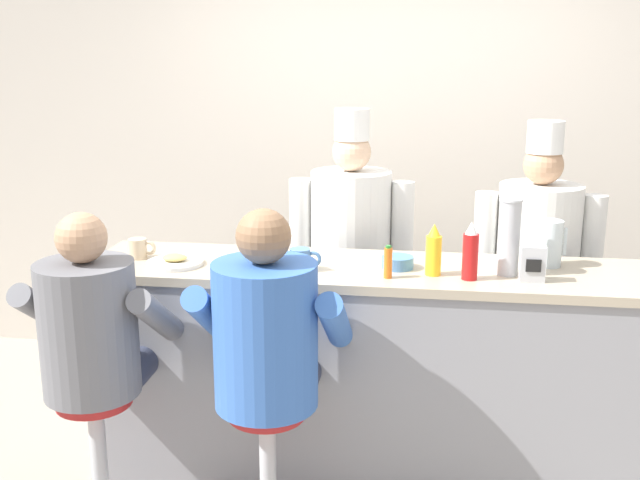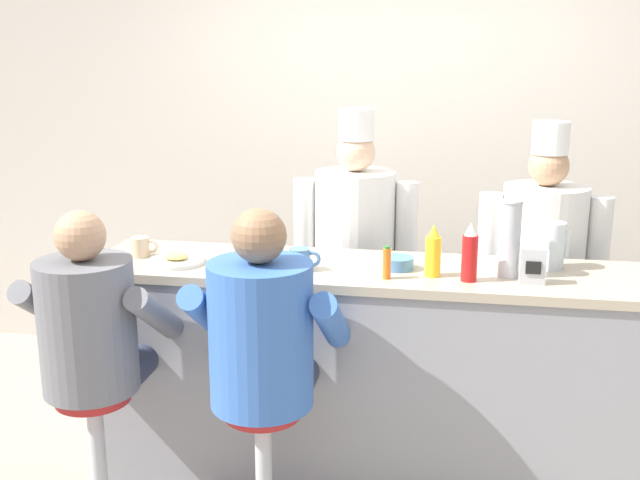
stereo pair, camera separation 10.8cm
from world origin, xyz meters
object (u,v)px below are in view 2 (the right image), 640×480
object	(u,v)px
napkin_dispenser_chrome	(533,266)
diner_seated_blue	(263,341)
coffee_mug_blue	(301,259)
cook_in_whites_near	(355,253)
mustard_bottle_yellow	(433,252)
hot_sauce_bottle_orange	(387,263)
cereal_bowl	(398,263)
cup_stack_steel	(509,238)
ketchup_bottle_red	(470,254)
breakfast_plate	(176,260)
cook_in_whites_far	(541,270)
diner_seated_grey	(92,333)
water_pitcher_clear	(552,245)
coffee_mug_tan	(141,247)

from	to	relation	value
napkin_dispenser_chrome	diner_seated_blue	world-z (taller)	diner_seated_blue
coffee_mug_blue	cook_in_whites_near	world-z (taller)	cook_in_whites_near
mustard_bottle_yellow	cook_in_whites_near	xyz separation A→B (m)	(-0.42, 0.71, -0.21)
hot_sauce_bottle_orange	cereal_bowl	world-z (taller)	hot_sauce_bottle_orange
mustard_bottle_yellow	cereal_bowl	xyz separation A→B (m)	(-0.15, 0.08, -0.08)
cook_in_whites_near	diner_seated_blue	bearing A→B (deg)	-99.76
mustard_bottle_yellow	hot_sauce_bottle_orange	world-z (taller)	mustard_bottle_yellow
diner_seated_blue	cup_stack_steel	bearing A→B (deg)	28.13
ketchup_bottle_red	breakfast_plate	distance (m)	1.29
mustard_bottle_yellow	cook_in_whites_far	distance (m)	0.86
cup_stack_steel	diner_seated_grey	distance (m)	1.75
coffee_mug_blue	diner_seated_grey	distance (m)	0.91
diner_seated_grey	diner_seated_blue	distance (m)	0.71
breakfast_plate	water_pitcher_clear	bearing A→B (deg)	7.64
mustard_bottle_yellow	breakfast_plate	bearing A→B (deg)	-179.57
ketchup_bottle_red	breakfast_plate	xyz separation A→B (m)	(-1.28, 0.03, -0.10)
water_pitcher_clear	napkin_dispenser_chrome	size ratio (longest dim) A/B	1.38
diner_seated_grey	cook_in_whites_far	size ratio (longest dim) A/B	0.84
coffee_mug_blue	mustard_bottle_yellow	bearing A→B (deg)	1.42
napkin_dispenser_chrome	coffee_mug_blue	bearing A→B (deg)	178.88
water_pitcher_clear	cup_stack_steel	distance (m)	0.26
coffee_mug_tan	cup_stack_steel	size ratio (longest dim) A/B	0.39
cereal_bowl	ketchup_bottle_red	bearing A→B (deg)	-21.97
breakfast_plate	cook_in_whites_near	xyz separation A→B (m)	(0.71, 0.72, -0.12)
ketchup_bottle_red	coffee_mug_blue	world-z (taller)	ketchup_bottle_red
ketchup_bottle_red	water_pitcher_clear	bearing A→B (deg)	35.59
mustard_bottle_yellow	napkin_dispenser_chrome	bearing A→B (deg)	-4.65
hot_sauce_bottle_orange	water_pitcher_clear	size ratio (longest dim) A/B	0.68
coffee_mug_tan	diner_seated_blue	world-z (taller)	diner_seated_blue
hot_sauce_bottle_orange	cook_in_whites_far	size ratio (longest dim) A/B	0.09
water_pitcher_clear	diner_seated_blue	xyz separation A→B (m)	(-1.13, -0.66, -0.26)
hot_sauce_bottle_orange	cook_in_whites_near	world-z (taller)	cook_in_whites_near
ketchup_bottle_red	mustard_bottle_yellow	size ratio (longest dim) A/B	1.11
cereal_bowl	diner_seated_grey	bearing A→B (deg)	-155.80
ketchup_bottle_red	cook_in_whites_far	xyz separation A→B (m)	(0.37, 0.69, -0.25)
ketchup_bottle_red	hot_sauce_bottle_orange	distance (m)	0.34
mustard_bottle_yellow	coffee_mug_blue	world-z (taller)	mustard_bottle_yellow
breakfast_plate	diner_seated_blue	size ratio (longest dim) A/B	0.18
breakfast_plate	cook_in_whites_far	distance (m)	1.79
cereal_bowl	coffee_mug_tan	size ratio (longest dim) A/B	1.07
coffee_mug_blue	diner_seated_grey	xyz separation A→B (m)	(-0.77, -0.44, -0.22)
ketchup_bottle_red	mustard_bottle_yellow	xyz separation A→B (m)	(-0.15, 0.04, -0.01)
coffee_mug_tan	diner_seated_grey	xyz separation A→B (m)	(0.00, -0.52, -0.22)
mustard_bottle_yellow	coffee_mug_blue	xyz separation A→B (m)	(-0.56, -0.01, -0.05)
hot_sauce_bottle_orange	diner_seated_grey	distance (m)	1.23
breakfast_plate	coffee_mug_blue	size ratio (longest dim) A/B	1.81
water_pitcher_clear	cook_in_whites_near	distance (m)	1.08
coffee_mug_tan	diner_seated_grey	size ratio (longest dim) A/B	0.10
diner_seated_grey	water_pitcher_clear	bearing A→B (deg)	19.83
diner_seated_grey	mustard_bottle_yellow	bearing A→B (deg)	18.71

